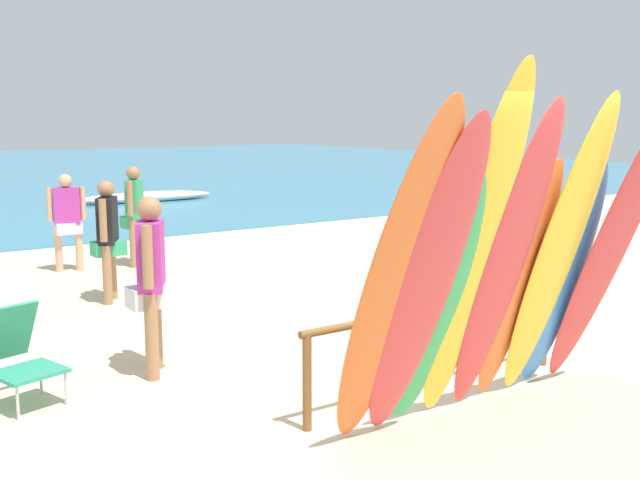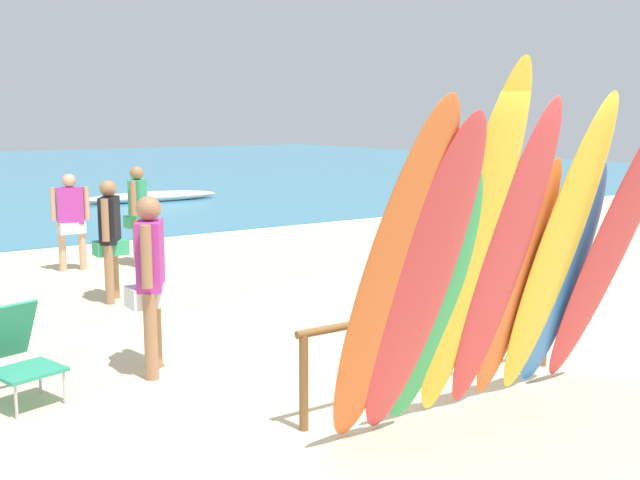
# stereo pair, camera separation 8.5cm
# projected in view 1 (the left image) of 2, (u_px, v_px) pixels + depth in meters

# --- Properties ---
(ground) EXTENTS (60.00, 60.00, 0.00)m
(ground) POSITION_uv_depth(u_px,v_px,m) (25.00, 217.00, 17.88)
(ground) COLOR beige
(surfboard_rack) EXTENTS (2.81, 0.07, 0.78)m
(surfboard_rack) POSITION_uv_depth(u_px,v_px,m) (440.00, 325.00, 6.41)
(surfboard_rack) COLOR brown
(surfboard_rack) RESTS_ON ground
(surfboard_orange_0) EXTENTS (0.65, 1.11, 2.49)m
(surfboard_orange_0) POSITION_uv_depth(u_px,v_px,m) (396.00, 283.00, 5.06)
(surfboard_orange_0) COLOR orange
(surfboard_orange_0) RESTS_ON ground
(surfboard_red_1) EXTENTS (0.56, 1.06, 2.39)m
(surfboard_red_1) POSITION_uv_depth(u_px,v_px,m) (425.00, 285.00, 5.21)
(surfboard_red_1) COLOR #D13D42
(surfboard_red_1) RESTS_ON ground
(surfboard_green_2) EXTENTS (0.54, 0.81, 2.03)m
(surfboard_green_2) POSITION_uv_depth(u_px,v_px,m) (436.00, 301.00, 5.53)
(surfboard_green_2) COLOR #38B266
(surfboard_green_2) RESTS_ON ground
(surfboard_yellow_3) EXTENTS (0.53, 1.00, 2.75)m
(surfboard_yellow_3) POSITION_uv_depth(u_px,v_px,m) (475.00, 250.00, 5.55)
(surfboard_yellow_3) COLOR yellow
(surfboard_yellow_3) RESTS_ON ground
(surfboard_red_4) EXTENTS (0.61, 0.94, 2.49)m
(surfboard_red_4) POSITION_uv_depth(u_px,v_px,m) (506.00, 261.00, 5.81)
(surfboard_red_4) COLOR #D13D42
(surfboard_red_4) RESTS_ON ground
(surfboard_orange_5) EXTENTS (0.53, 0.74, 2.04)m
(surfboard_orange_5) POSITION_uv_depth(u_px,v_px,m) (519.00, 283.00, 6.11)
(surfboard_orange_5) COLOR orange
(surfboard_orange_5) RESTS_ON ground
(surfboard_yellow_6) EXTENTS (0.57, 0.96, 2.54)m
(surfboard_yellow_6) POSITION_uv_depth(u_px,v_px,m) (558.00, 251.00, 6.11)
(surfboard_yellow_6) COLOR yellow
(surfboard_yellow_6) RESTS_ON ground
(surfboard_blue_7) EXTENTS (0.55, 0.73, 2.03)m
(surfboard_blue_7) POSITION_uv_depth(u_px,v_px,m) (563.00, 276.00, 6.40)
(surfboard_blue_7) COLOR #337AD1
(surfboard_blue_7) RESTS_ON ground
(surfboard_red_8) EXTENTS (0.52, 1.16, 2.64)m
(surfboard_red_8) POSITION_uv_depth(u_px,v_px,m) (614.00, 240.00, 6.32)
(surfboard_red_8) COLOR #D13D42
(surfboard_red_8) RESTS_ON ground
(beachgoer_photographing) EXTENTS (0.40, 0.52, 1.55)m
(beachgoer_photographing) POSITION_uv_depth(u_px,v_px,m) (108.00, 232.00, 9.59)
(beachgoer_photographing) COLOR #9E704C
(beachgoer_photographing) RESTS_ON ground
(beachgoer_midbeach) EXTENTS (0.43, 0.56, 1.64)m
(beachgoer_midbeach) POSITION_uv_depth(u_px,v_px,m) (152.00, 273.00, 6.86)
(beachgoer_midbeach) COLOR #9E704C
(beachgoer_midbeach) RESTS_ON ground
(beachgoer_strolling) EXTENTS (0.41, 0.50, 1.57)m
(beachgoer_strolling) POSITION_uv_depth(u_px,v_px,m) (135.00, 209.00, 11.94)
(beachgoer_strolling) COLOR #9E704C
(beachgoer_strolling) RESTS_ON ground
(beachgoer_by_water) EXTENTS (0.55, 0.27, 1.48)m
(beachgoer_by_water) POSITION_uv_depth(u_px,v_px,m) (67.00, 216.00, 11.51)
(beachgoer_by_water) COLOR tan
(beachgoer_by_water) RESTS_ON ground
(beach_chair_red) EXTENTS (0.67, 0.81, 0.81)m
(beach_chair_red) POSITION_uv_depth(u_px,v_px,m) (16.00, 352.00, 6.26)
(beach_chair_red) COLOR #B7B7BC
(beach_chair_red) RESTS_ON ground
(distant_boat) EXTENTS (3.84, 0.85, 0.31)m
(distant_boat) POSITION_uv_depth(u_px,v_px,m) (145.00, 197.00, 20.87)
(distant_boat) COLOR silver
(distant_boat) RESTS_ON ground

